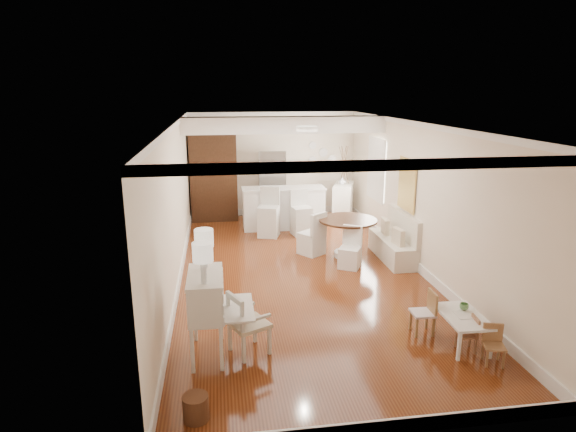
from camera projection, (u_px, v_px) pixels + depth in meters
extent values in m
plane|color=brown|center=(301.00, 273.00, 9.14)|extent=(9.00, 9.00, 0.00)
cube|color=white|center=(302.00, 123.00, 8.42)|extent=(4.50, 9.00, 0.04)
cube|color=white|center=(273.00, 164.00, 13.08)|extent=(4.50, 0.04, 2.80)
cube|color=white|center=(384.00, 309.00, 4.47)|extent=(4.50, 0.04, 2.80)
cube|color=white|center=(175.00, 205.00, 8.46)|extent=(0.04, 9.00, 2.80)
cube|color=white|center=(418.00, 197.00, 9.10)|extent=(0.04, 9.00, 2.80)
cube|color=white|center=(284.00, 125.00, 10.57)|extent=(4.50, 0.45, 0.36)
cube|color=tan|center=(407.00, 185.00, 9.53)|extent=(0.04, 0.84, 1.04)
cube|color=white|center=(377.00, 169.00, 11.35)|extent=(0.04, 1.10, 1.40)
cylinder|color=#381E11|center=(228.00, 149.00, 12.78)|extent=(0.30, 0.03, 0.30)
cylinder|color=white|center=(307.00, 129.00, 7.95)|extent=(0.36, 0.36, 0.08)
cube|color=white|center=(207.00, 315.00, 6.19)|extent=(0.88, 0.90, 1.13)
cube|color=silver|center=(249.00, 323.00, 6.29)|extent=(0.65, 0.65, 0.85)
cylinder|color=#522D19|center=(196.00, 408.00, 5.06)|extent=(0.32, 0.32, 0.28)
cube|color=white|center=(461.00, 330.00, 6.54)|extent=(0.55, 0.89, 0.43)
cube|color=#9A6746|center=(467.00, 334.00, 6.37)|extent=(0.27, 0.27, 0.50)
cube|color=olive|center=(423.00, 312.00, 6.82)|extent=(0.32, 0.32, 0.64)
cube|color=#976A45|center=(494.00, 345.00, 6.05)|extent=(0.31, 0.31, 0.52)
cube|color=silver|center=(393.00, 236.00, 9.77)|extent=(0.52, 1.60, 0.98)
cylinder|color=#422515|center=(347.00, 238.00, 9.93)|extent=(1.37, 1.37, 0.81)
cube|color=white|center=(350.00, 248.00, 9.32)|extent=(0.53, 0.54, 0.81)
cube|color=white|center=(312.00, 233.00, 10.09)|extent=(0.62, 0.63, 0.92)
cube|color=white|center=(283.00, 208.00, 11.98)|extent=(2.05, 0.65, 1.03)
cube|color=silver|center=(269.00, 212.00, 11.28)|extent=(0.58, 0.58, 1.16)
cube|color=silver|center=(301.00, 213.00, 11.42)|extent=(0.51, 0.51, 1.08)
cube|color=#381E11|center=(214.00, 177.00, 12.61)|extent=(1.20, 0.60, 2.30)
imported|color=silver|center=(285.00, 185.00, 12.92)|extent=(0.75, 0.65, 1.80)
cube|color=white|center=(343.00, 202.00, 12.75)|extent=(0.79, 1.11, 0.97)
imported|color=#639B5A|center=(464.00, 307.00, 6.62)|extent=(0.16, 0.16, 0.09)
imported|color=white|center=(342.00, 181.00, 12.56)|extent=(0.19, 0.19, 0.19)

